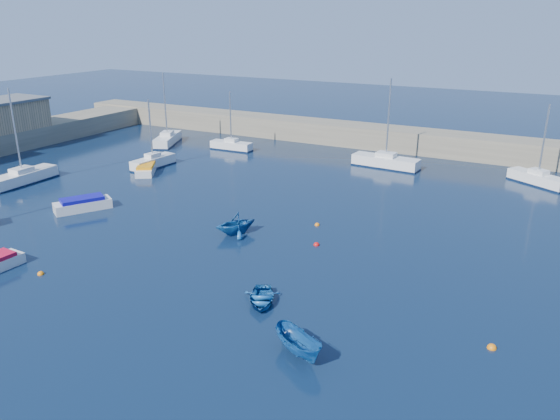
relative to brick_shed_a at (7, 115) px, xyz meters
The scene contains 18 objects.
ground 48.55m from the brick_shed_a, 29.74° to the right, with size 220.00×220.00×0.00m, color #0C1D36.
back_wall 47.50m from the brick_shed_a, 27.65° to the left, with size 96.00×4.50×2.60m, color #746C58.
brick_shed_a is the anchor object (origin of this frame).
sailboat_2 17.94m from the brick_shed_a, 33.82° to the right, with size 2.20×7.16×9.32m.
sailboat_3 22.25m from the brick_shed_a, ahead, with size 1.98×5.57×7.40m.
sailboat_4 19.59m from the brick_shed_a, 34.37° to the left, with size 4.46×7.08×9.06m.
sailboat_5 27.95m from the brick_shed_a, 25.69° to the left, with size 5.37×1.67×7.15m.
sailboat_6 46.38m from the brick_shed_a, 16.33° to the left, with size 7.41×2.55×9.57m.
sailboat_7 61.22m from the brick_shed_a, 12.99° to the left, with size 5.85×4.54×7.85m.
motorboat_1 29.06m from the brick_shed_a, 26.08° to the right, with size 3.73×4.80×1.13m.
motorboat_2 23.00m from the brick_shed_a, ahead, with size 3.97×4.90×0.98m.
dinghy_center 51.34m from the brick_shed_a, 22.30° to the right, with size 2.17×3.04×0.63m, color #154E91.
dinghy_left 41.99m from the brick_shed_a, 15.42° to the right, with size 2.78×3.22×1.70m, color #154E91.
dinghy_right 56.58m from the brick_shed_a, 24.08° to the right, with size 1.26×3.36×1.30m, color #154E91.
buoy_0 40.36m from the brick_shed_a, 34.72° to the right, with size 0.43×0.43×0.43m, color orange.
buoy_1 47.95m from the brick_shed_a, 12.33° to the right, with size 0.44×0.44×0.44m, color red.
buoy_2 62.57m from the brick_shed_a, 16.69° to the right, with size 0.48×0.48×0.48m, color orange.
buoy_3 45.72m from the brick_shed_a, ahead, with size 0.41×0.41×0.41m, color orange.
Camera 1 is at (19.45, -19.50, 15.65)m, focal length 35.00 mm.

